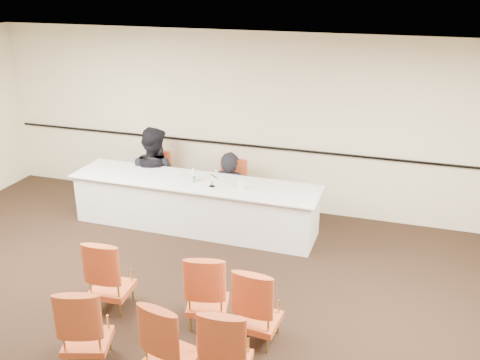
% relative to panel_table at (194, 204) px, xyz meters
% --- Properties ---
extents(floor, '(10.00, 10.00, 0.00)m').
position_rel_panel_table_xyz_m(floor, '(0.90, -2.85, -0.40)').
color(floor, black).
rests_on(floor, ground).
extents(ceiling, '(10.00, 10.00, 0.00)m').
position_rel_panel_table_xyz_m(ceiling, '(0.90, -2.85, 2.60)').
color(ceiling, white).
rests_on(ceiling, ground).
extents(wall_back, '(10.00, 0.04, 3.00)m').
position_rel_panel_table_xyz_m(wall_back, '(0.90, 1.15, 1.10)').
color(wall_back, beige).
rests_on(wall_back, ground).
extents(wall_rail, '(9.80, 0.04, 0.03)m').
position_rel_panel_table_xyz_m(wall_rail, '(0.90, 1.11, 0.70)').
color(wall_rail, black).
rests_on(wall_rail, wall_back).
extents(panel_table, '(4.02, 0.97, 0.80)m').
position_rel_panel_table_xyz_m(panel_table, '(0.00, 0.00, 0.00)').
color(panel_table, white).
rests_on(panel_table, ground).
extents(panelist_main, '(0.67, 0.48, 1.69)m').
position_rel_panel_table_xyz_m(panelist_main, '(0.40, 0.58, -0.11)').
color(panelist_main, black).
rests_on(panelist_main, ground).
extents(panelist_main_chair, '(0.51, 0.51, 0.95)m').
position_rel_panel_table_xyz_m(panelist_main_chair, '(0.40, 0.58, 0.07)').
color(panelist_main_chair, '#B14E1F').
rests_on(panelist_main_chair, ground).
extents(panelist_second, '(1.06, 0.90, 1.90)m').
position_rel_panel_table_xyz_m(panelist_second, '(-1.00, 0.60, 0.08)').
color(panelist_second, black).
rests_on(panelist_second, ground).
extents(panelist_second_chair, '(0.51, 0.51, 0.95)m').
position_rel_panel_table_xyz_m(panelist_second_chair, '(-1.00, 0.60, 0.07)').
color(panelist_second_chair, '#B14E1F').
rests_on(panelist_second_chair, ground).
extents(papers, '(0.31, 0.23, 0.00)m').
position_rel_panel_table_xyz_m(papers, '(0.37, -0.11, 0.40)').
color(papers, white).
rests_on(papers, panel_table).
extents(microphone, '(0.12, 0.19, 0.25)m').
position_rel_panel_table_xyz_m(microphone, '(0.36, -0.15, 0.53)').
color(microphone, black).
rests_on(microphone, panel_table).
extents(water_bottle, '(0.08, 0.08, 0.21)m').
position_rel_panel_table_xyz_m(water_bottle, '(-0.00, 0.00, 0.51)').
color(water_bottle, '#167A7C').
rests_on(water_bottle, panel_table).
extents(drinking_glass, '(0.08, 0.08, 0.10)m').
position_rel_panel_table_xyz_m(drinking_glass, '(-0.01, -0.07, 0.45)').
color(drinking_glass, silver).
rests_on(drinking_glass, panel_table).
extents(coffee_cup, '(0.09, 0.09, 0.14)m').
position_rel_panel_table_xyz_m(coffee_cup, '(0.82, -0.11, 0.47)').
color(coffee_cup, white).
rests_on(coffee_cup, panel_table).
extents(aud_chair_front_left, '(0.53, 0.53, 0.95)m').
position_rel_panel_table_xyz_m(aud_chair_front_left, '(-0.13, -2.35, 0.07)').
color(aud_chair_front_left, '#B14E1F').
rests_on(aud_chair_front_left, ground).
extents(aud_chair_front_mid, '(0.60, 0.60, 0.95)m').
position_rel_panel_table_xyz_m(aud_chair_front_mid, '(1.11, -2.30, 0.07)').
color(aud_chair_front_mid, '#B14E1F').
rests_on(aud_chair_front_mid, ground).
extents(aud_chair_front_right, '(0.54, 0.54, 0.95)m').
position_rel_panel_table_xyz_m(aud_chair_front_right, '(1.75, -2.41, 0.07)').
color(aud_chair_front_right, '#B14E1F').
rests_on(aud_chair_front_right, ground).
extents(aud_chair_back_left, '(0.63, 0.63, 0.95)m').
position_rel_panel_table_xyz_m(aud_chair_back_left, '(0.14, -3.31, 0.07)').
color(aud_chair_back_left, '#B14E1F').
rests_on(aud_chair_back_left, ground).
extents(aud_chair_back_mid, '(0.59, 0.59, 0.95)m').
position_rel_panel_table_xyz_m(aud_chair_back_mid, '(1.10, -3.27, 0.07)').
color(aud_chair_back_mid, '#B14E1F').
rests_on(aud_chair_back_mid, ground).
extents(aud_chair_back_right, '(0.55, 0.55, 0.95)m').
position_rel_panel_table_xyz_m(aud_chair_back_right, '(1.65, -3.19, 0.07)').
color(aud_chair_back_right, '#B14E1F').
rests_on(aud_chair_back_right, ground).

